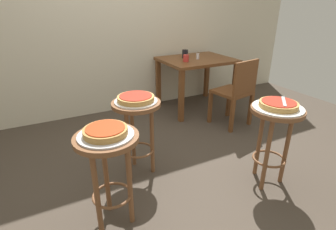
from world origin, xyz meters
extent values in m
plane|color=#42382D|center=(0.00, 0.00, 0.00)|extent=(6.00, 6.00, 0.00)
cylinder|color=brown|center=(0.59, -0.65, 0.68)|extent=(0.42, 0.42, 0.03)
cylinder|color=brown|center=(0.59, -0.52, 0.33)|extent=(0.04, 0.04, 0.66)
cylinder|color=brown|center=(0.48, -0.71, 0.33)|extent=(0.04, 0.04, 0.66)
cylinder|color=brown|center=(0.70, -0.71, 0.33)|extent=(0.04, 0.04, 0.66)
torus|color=brown|center=(0.59, -0.65, 0.23)|extent=(0.28, 0.28, 0.02)
cylinder|color=white|center=(0.59, -0.65, 0.70)|extent=(0.39, 0.39, 0.01)
cylinder|color=tan|center=(0.59, -0.65, 0.73)|extent=(0.30, 0.30, 0.04)
cylinder|color=red|center=(0.59, -0.65, 0.75)|extent=(0.26, 0.26, 0.01)
cylinder|color=brown|center=(-0.74, -0.48, 0.68)|extent=(0.42, 0.42, 0.03)
cylinder|color=brown|center=(-0.74, -0.35, 0.33)|extent=(0.04, 0.04, 0.66)
cylinder|color=brown|center=(-0.85, -0.55, 0.33)|extent=(0.04, 0.04, 0.66)
cylinder|color=brown|center=(-0.63, -0.55, 0.33)|extent=(0.04, 0.04, 0.66)
torus|color=brown|center=(-0.74, -0.48, 0.23)|extent=(0.28, 0.28, 0.02)
cylinder|color=silver|center=(-0.74, -0.48, 0.70)|extent=(0.35, 0.35, 0.01)
cylinder|color=#B78442|center=(-0.74, -0.48, 0.73)|extent=(0.28, 0.28, 0.04)
cylinder|color=red|center=(-0.74, -0.48, 0.75)|extent=(0.24, 0.24, 0.01)
cylinder|color=brown|center=(-0.35, 0.00, 0.68)|extent=(0.42, 0.42, 0.03)
cylinder|color=brown|center=(-0.35, 0.13, 0.33)|extent=(0.04, 0.04, 0.66)
cylinder|color=brown|center=(-0.46, -0.06, 0.33)|extent=(0.04, 0.04, 0.66)
cylinder|color=brown|center=(-0.24, -0.06, 0.33)|extent=(0.04, 0.04, 0.66)
torus|color=brown|center=(-0.35, 0.00, 0.23)|extent=(0.28, 0.28, 0.02)
cylinder|color=silver|center=(-0.35, 0.00, 0.70)|extent=(0.36, 0.36, 0.01)
cylinder|color=tan|center=(-0.35, 0.00, 0.73)|extent=(0.31, 0.31, 0.04)
cylinder|color=red|center=(-0.35, 0.00, 0.75)|extent=(0.27, 0.27, 0.01)
cube|color=brown|center=(1.00, 1.15, 0.71)|extent=(0.98, 0.79, 0.04)
cube|color=brown|center=(0.56, 0.81, 0.35)|extent=(0.06, 0.06, 0.69)
cube|color=brown|center=(1.44, 0.81, 0.35)|extent=(0.06, 0.06, 0.69)
cube|color=brown|center=(0.56, 1.50, 0.35)|extent=(0.06, 0.06, 0.69)
cube|color=brown|center=(1.44, 1.50, 0.35)|extent=(0.06, 0.06, 0.69)
cylinder|color=red|center=(0.76, 1.05, 0.78)|extent=(0.08, 0.08, 0.09)
cylinder|color=black|center=(0.87, 1.26, 0.79)|extent=(0.08, 0.08, 0.12)
cylinder|color=white|center=(0.99, 1.11, 0.77)|extent=(0.04, 0.04, 0.08)
cube|color=brown|center=(1.08, 0.46, 0.43)|extent=(0.47, 0.47, 0.04)
cube|color=brown|center=(1.12, 0.28, 0.65)|extent=(0.40, 0.10, 0.40)
cube|color=brown|center=(1.23, 0.67, 0.21)|extent=(0.04, 0.04, 0.42)
cube|color=brown|center=(0.87, 0.60, 0.21)|extent=(0.04, 0.04, 0.42)
cube|color=brown|center=(1.29, 0.32, 0.21)|extent=(0.04, 0.04, 0.42)
cube|color=brown|center=(0.94, 0.25, 0.21)|extent=(0.04, 0.04, 0.42)
cube|color=silver|center=(0.62, -0.67, 0.76)|extent=(0.17, 0.17, 0.01)
camera|label=1|loc=(-1.06, -1.97, 1.48)|focal=28.28mm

